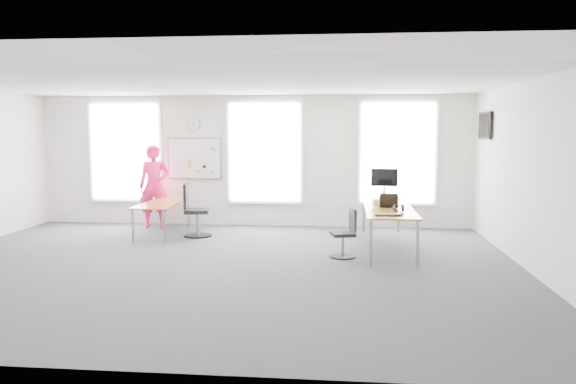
# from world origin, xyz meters

# --- Properties ---
(floor) EXTENTS (10.00, 10.00, 0.00)m
(floor) POSITION_xyz_m (0.00, 0.00, 0.00)
(floor) COLOR #26272B
(floor) RESTS_ON ground
(ceiling) EXTENTS (10.00, 10.00, 0.00)m
(ceiling) POSITION_xyz_m (0.00, 0.00, 3.00)
(ceiling) COLOR white
(ceiling) RESTS_ON ground
(wall_back) EXTENTS (10.00, 0.00, 10.00)m
(wall_back) POSITION_xyz_m (0.00, 4.00, 1.50)
(wall_back) COLOR white
(wall_back) RESTS_ON ground
(wall_front) EXTENTS (10.00, 0.00, 10.00)m
(wall_front) POSITION_xyz_m (0.00, -4.00, 1.50)
(wall_front) COLOR white
(wall_front) RESTS_ON ground
(wall_right) EXTENTS (0.00, 10.00, 10.00)m
(wall_right) POSITION_xyz_m (5.00, 0.00, 1.50)
(wall_right) COLOR white
(wall_right) RESTS_ON ground
(window_left) EXTENTS (1.60, 0.06, 2.20)m
(window_left) POSITION_xyz_m (-3.00, 3.97, 1.70)
(window_left) COLOR white
(window_left) RESTS_ON wall_back
(window_mid) EXTENTS (1.60, 0.06, 2.20)m
(window_mid) POSITION_xyz_m (0.30, 3.97, 1.70)
(window_mid) COLOR white
(window_mid) RESTS_ON wall_back
(window_right) EXTENTS (1.60, 0.06, 2.20)m
(window_right) POSITION_xyz_m (3.30, 3.97, 1.70)
(window_right) COLOR white
(window_right) RESTS_ON wall_back
(desk_right) EXTENTS (0.87, 3.26, 0.79)m
(desk_right) POSITION_xyz_m (2.93, 1.87, 0.74)
(desk_right) COLOR #AD5B18
(desk_right) RESTS_ON ground
(desk_left) EXTENTS (0.75, 1.88, 0.69)m
(desk_left) POSITION_xyz_m (-1.71, 2.66, 0.63)
(desk_left) COLOR #AD5B18
(desk_left) RESTS_ON ground
(chair_right) EXTENTS (0.47, 0.47, 0.85)m
(chair_right) POSITION_xyz_m (2.15, 0.89, 0.37)
(chair_right) COLOR black
(chair_right) RESTS_ON ground
(chair_left) EXTENTS (0.59, 0.59, 1.10)m
(chair_left) POSITION_xyz_m (-0.98, 2.52, 0.48)
(chair_left) COLOR black
(chair_left) RESTS_ON ground
(person) EXTENTS (0.77, 0.58, 1.88)m
(person) POSITION_xyz_m (-2.17, 3.51, 0.94)
(person) COLOR #E4195E
(person) RESTS_ON ground
(whiteboard) EXTENTS (1.20, 0.03, 0.90)m
(whiteboard) POSITION_xyz_m (-1.35, 3.97, 1.55)
(whiteboard) COLOR white
(whiteboard) RESTS_ON wall_back
(wall_clock) EXTENTS (0.30, 0.04, 0.30)m
(wall_clock) POSITION_xyz_m (-1.35, 3.97, 2.35)
(wall_clock) COLOR gray
(wall_clock) RESTS_ON wall_back
(tv) EXTENTS (0.06, 0.90, 0.55)m
(tv) POSITION_xyz_m (4.95, 3.00, 2.30)
(tv) COLOR black
(tv) RESTS_ON wall_right
(keyboard) EXTENTS (0.45, 0.21, 0.02)m
(keyboard) POSITION_xyz_m (2.84, 0.55, 0.80)
(keyboard) COLOR black
(keyboard) RESTS_ON desk_right
(mouse) EXTENTS (0.10, 0.13, 0.04)m
(mouse) POSITION_xyz_m (3.07, 0.65, 0.81)
(mouse) COLOR black
(mouse) RESTS_ON desk_right
(lens_cap) EXTENTS (0.07, 0.07, 0.01)m
(lens_cap) POSITION_xyz_m (3.02, 1.01, 0.80)
(lens_cap) COLOR black
(lens_cap) RESTS_ON desk_right
(headphones) EXTENTS (0.19, 0.10, 0.11)m
(headphones) POSITION_xyz_m (3.07, 1.19, 0.84)
(headphones) COLOR black
(headphones) RESTS_ON desk_right
(laptop_sleeve) EXTENTS (0.33, 0.21, 0.27)m
(laptop_sleeve) POSITION_xyz_m (2.93, 1.50, 0.92)
(laptop_sleeve) COLOR black
(laptop_sleeve) RESTS_ON desk_right
(paper_stack) EXTENTS (0.31, 0.25, 0.10)m
(paper_stack) POSITION_xyz_m (2.82, 1.94, 0.84)
(paper_stack) COLOR beige
(paper_stack) RESTS_ON desk_right
(monitor) EXTENTS (0.56, 0.23, 0.62)m
(monitor) POSITION_xyz_m (2.95, 3.02, 1.16)
(monitor) COLOR black
(monitor) RESTS_ON desk_right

